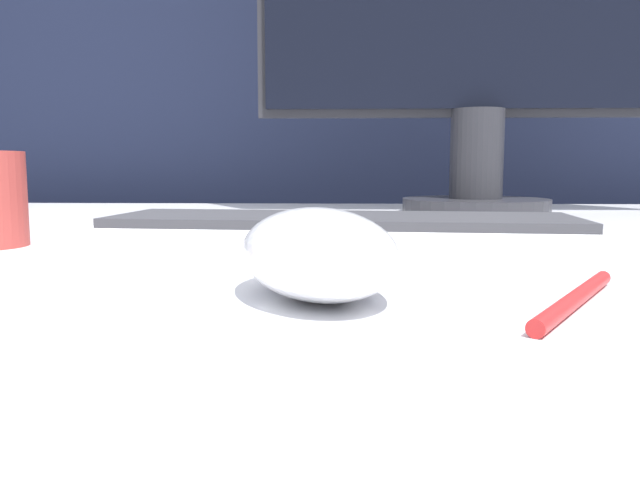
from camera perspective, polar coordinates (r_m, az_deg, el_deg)
partition_panel at (r=1.28m, az=4.15°, el=-2.04°), size 5.00×0.03×1.20m
computer_mouse_near at (r=0.32m, az=-0.24°, el=-1.19°), size 0.11×0.14×0.05m
keyboard at (r=0.56m, az=2.05°, el=1.00°), size 0.44×0.18×0.02m
monitor at (r=0.97m, az=14.46°, el=19.15°), size 0.64×0.21×0.51m
pen at (r=0.33m, az=22.33°, el=-4.97°), size 0.08×0.12×0.01m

